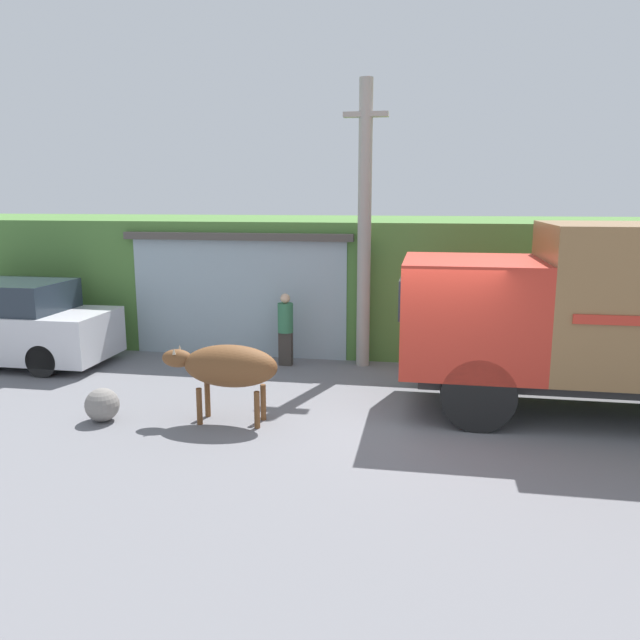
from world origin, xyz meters
TOP-DOWN VIEW (x-y plane):
  - ground_plane at (0.00, 0.00)m, footprint 60.00×60.00m
  - hillside_embankment at (0.00, 6.07)m, footprint 32.00×5.19m
  - building_backdrop at (-4.03, 4.65)m, footprint 5.17×2.70m
  - brown_cow at (-2.93, -0.65)m, footprint 1.89×0.67m
  - parked_suv at (-8.82, 1.96)m, footprint 4.72×1.85m
  - pedestrian_on_hill at (-2.81, 2.86)m, footprint 0.35×0.35m
  - utility_pole at (-1.19, 3.15)m, footprint 0.90×0.28m
  - roadside_rock at (-4.94, -0.97)m, footprint 0.54×0.54m

SIDE VIEW (x-z plane):
  - ground_plane at x=0.00m, z-range 0.00..0.00m
  - roadside_rock at x=-4.94m, z-range 0.00..0.54m
  - pedestrian_on_hill at x=-2.81m, z-range 0.07..1.62m
  - parked_suv at x=-8.82m, z-range -0.04..1.75m
  - brown_cow at x=-2.93m, z-range 0.28..1.55m
  - building_backdrop at x=-4.03m, z-range 0.01..2.78m
  - hillside_embankment at x=0.00m, z-range 0.00..3.00m
  - utility_pole at x=-1.19m, z-range 0.09..5.94m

